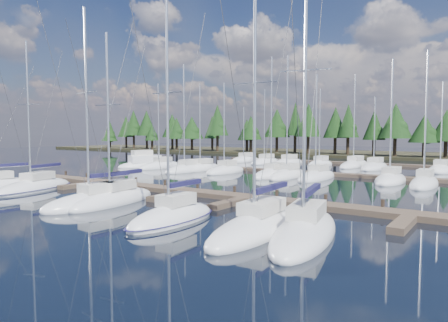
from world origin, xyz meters
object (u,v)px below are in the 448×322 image
Objects in this scene: front_sailboat_6 at (305,232)px; motor_yacht_left at (145,164)px; main_dock at (186,193)px; front_sailboat_1 at (35,187)px; front_sailboat_3 at (114,199)px; front_sailboat_5 at (258,227)px; front_sailboat_4 at (173,217)px; front_sailboat_2 at (94,202)px.

motor_yacht_left is (-38.54, 26.02, 0.20)m from front_sailboat_6.
front_sailboat_1 reaches higher than main_dock.
front_sailboat_3 is 13.71m from front_sailboat_5.
front_sailboat_1 is 1.00× the size of front_sailboat_5.
main_dock is at bearing 23.54° from front_sailboat_1.
main_dock is 14.82m from front_sailboat_1.
front_sailboat_1 is 1.04× the size of front_sailboat_4.
front_sailboat_5 is at bearing -4.24° from front_sailboat_1.
main_dock is 8.24m from front_sailboat_2.
main_dock is at bearing 146.36° from front_sailboat_5.
front_sailboat_3 reaches higher than main_dock.
front_sailboat_5 reaches higher than motor_yacht_left.
front_sailboat_5 is at bearing -33.64° from main_dock.
main_dock is 4.74× the size of motor_yacht_left.
main_dock is 3.03× the size of front_sailboat_5.
front_sailboat_2 reaches higher than front_sailboat_4.
motor_yacht_left is at bearing 129.84° from front_sailboat_2.
front_sailboat_5 is 2.57m from front_sailboat_6.
front_sailboat_1 is 0.95× the size of front_sailboat_6.
motor_yacht_left is at bearing 131.93° from front_sailboat_3.
front_sailboat_3 is 0.89× the size of front_sailboat_6.
front_sailboat_5 is (13.62, -1.51, -0.00)m from front_sailboat_3.
main_dock is 30.61m from motor_yacht_left.
front_sailboat_5 is 44.65m from motor_yacht_left.
front_sailboat_4 is 0.91× the size of front_sailboat_6.
front_sailboat_2 reaches higher than front_sailboat_5.
front_sailboat_3 is at bearing 176.07° from front_sailboat_6.
front_sailboat_5 reaches higher than main_dock.
main_dock is at bearing 73.10° from front_sailboat_3.
front_sailboat_2 is 8.38m from front_sailboat_4.
front_sailboat_2 is (-2.10, -7.96, 0.09)m from main_dock.
front_sailboat_5 reaches higher than front_sailboat_4.
front_sailboat_4 is (19.84, -2.74, 0.02)m from front_sailboat_1.
front_sailboat_6 is at bearing 8.96° from front_sailboat_4.
front_sailboat_1 is at bearing 176.96° from front_sailboat_6.
front_sailboat_1 is 1.57× the size of motor_yacht_left.
front_sailboat_3 is 16.21m from front_sailboat_6.
front_sailboat_6 is (14.26, -7.39, 0.09)m from main_dock.
front_sailboat_1 is 11.68m from front_sailboat_3.
front_sailboat_6 reaches higher than motor_yacht_left.
front_sailboat_1 reaches higher than motor_yacht_left.
motor_yacht_left is (-24.28, 18.63, 0.28)m from main_dock.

